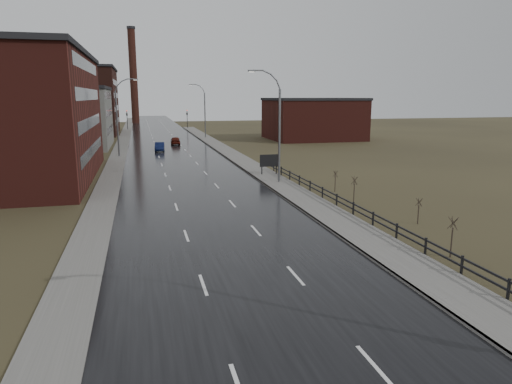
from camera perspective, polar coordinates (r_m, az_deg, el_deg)
road at (r=68.91m, az=-10.11°, el=4.37°), size 14.00×300.00×0.06m
sidewalk_right at (r=46.05m, az=3.01°, el=0.96°), size 3.20×180.00×0.18m
curb_right at (r=45.63m, az=1.19°, el=0.87°), size 0.16×180.00×0.18m
sidewalk_left at (r=68.82m, az=-16.94°, el=4.06°), size 2.40×260.00×0.12m
warehouse_mid at (r=87.25m, az=-23.15°, el=8.60°), size 16.32×20.40×10.50m
warehouse_far at (r=117.60m, az=-23.51°, el=10.40°), size 26.52×24.48×15.50m
building_right at (r=96.89m, az=7.15°, el=9.09°), size 18.36×16.32×8.50m
smokestack at (r=158.33m, az=-15.08°, el=13.89°), size 2.70×2.70×30.70m
streetlight_right_mid at (r=46.24m, az=2.60°, el=8.19°), size 3.36×0.28×11.35m
streetlight_left at (r=70.30m, az=-16.75°, el=8.96°), size 3.36×0.28×11.35m
streetlight_right_far at (r=99.13m, az=-6.58°, el=10.08°), size 3.36×0.28×11.35m
guardrail at (r=31.56m, az=15.02°, el=-3.38°), size 0.10×53.05×1.10m
shrub_c at (r=27.51m, az=23.31°, el=-5.08°), size 0.55×0.58×2.31m
shrub_d at (r=33.80m, az=19.65°, el=-2.19°), size 0.45×0.47×1.86m
shrub_e at (r=38.82m, az=12.17°, el=0.34°), size 0.54×0.57×2.29m
shrub_f at (r=43.33m, az=9.88°, el=1.41°), size 0.48×0.50×2.00m
billboard at (r=51.35m, az=1.67°, el=3.87°), size 2.22×0.17×2.42m
traffic_light_left at (r=128.29m, az=-15.85°, el=9.54°), size 0.58×2.73×5.30m
traffic_light_right at (r=128.89m, az=-8.62°, el=9.86°), size 0.58×2.73×5.30m
car_near at (r=76.39m, az=-11.95°, el=5.53°), size 1.79×4.35×1.40m
car_far at (r=86.53m, az=-10.04°, el=6.33°), size 1.89×4.33×1.45m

